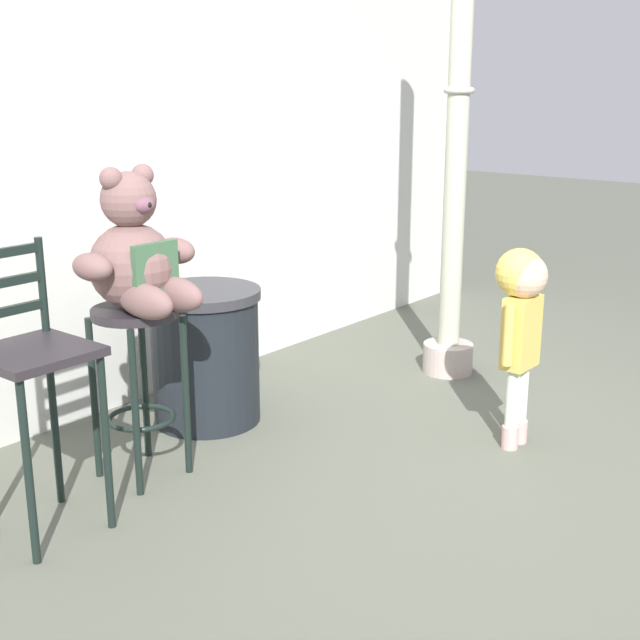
{
  "coord_description": "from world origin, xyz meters",
  "views": [
    {
      "loc": [
        -3.05,
        -1.68,
        1.75
      ],
      "look_at": [
        -0.07,
        0.75,
        0.67
      ],
      "focal_mm": 48.57,
      "sensor_mm": 36.0,
      "label": 1
    }
  ],
  "objects_px": {
    "child_walking": "(521,305)",
    "trash_bin": "(205,355)",
    "teddy_bear": "(136,258)",
    "bar_stool_with_teddy": "(138,358)",
    "bar_chair_empty": "(31,369)",
    "lamppost": "(455,183)"
  },
  "relations": [
    {
      "from": "child_walking",
      "to": "trash_bin",
      "type": "bearing_deg",
      "value": 43.19
    },
    {
      "from": "teddy_bear",
      "to": "bar_stool_with_teddy",
      "type": "bearing_deg",
      "value": 90.0
    },
    {
      "from": "teddy_bear",
      "to": "child_walking",
      "type": "xyz_separation_m",
      "value": [
        1.36,
        -1.12,
        -0.3
      ]
    },
    {
      "from": "teddy_bear",
      "to": "trash_bin",
      "type": "xyz_separation_m",
      "value": [
        0.64,
        0.28,
        -0.65
      ]
    },
    {
      "from": "child_walking",
      "to": "bar_chair_empty",
      "type": "bearing_deg",
      "value": 76.72
    },
    {
      "from": "teddy_bear",
      "to": "child_walking",
      "type": "relative_size",
      "value": 0.62
    },
    {
      "from": "trash_bin",
      "to": "bar_chair_empty",
      "type": "bearing_deg",
      "value": -164.88
    },
    {
      "from": "child_walking",
      "to": "trash_bin",
      "type": "relative_size",
      "value": 1.38
    },
    {
      "from": "lamppost",
      "to": "bar_chair_empty",
      "type": "bearing_deg",
      "value": 174.6
    },
    {
      "from": "bar_stool_with_teddy",
      "to": "teddy_bear",
      "type": "bearing_deg",
      "value": -90.0
    },
    {
      "from": "lamppost",
      "to": "bar_chair_empty",
      "type": "distance_m",
      "value": 2.74
    },
    {
      "from": "bar_chair_empty",
      "to": "lamppost",
      "type": "bearing_deg",
      "value": -5.4
    },
    {
      "from": "teddy_bear",
      "to": "lamppost",
      "type": "distance_m",
      "value": 2.14
    },
    {
      "from": "trash_bin",
      "to": "lamppost",
      "type": "bearing_deg",
      "value": -21.47
    },
    {
      "from": "bar_stool_with_teddy",
      "to": "trash_bin",
      "type": "bearing_deg",
      "value": 21.46
    },
    {
      "from": "child_walking",
      "to": "bar_chair_empty",
      "type": "relative_size",
      "value": 0.86
    },
    {
      "from": "bar_chair_empty",
      "to": "trash_bin",
      "type": "bearing_deg",
      "value": 15.12
    },
    {
      "from": "teddy_bear",
      "to": "lamppost",
      "type": "xyz_separation_m",
      "value": [
        2.11,
        -0.3,
        0.14
      ]
    },
    {
      "from": "bar_stool_with_teddy",
      "to": "lamppost",
      "type": "distance_m",
      "value": 2.22
    },
    {
      "from": "child_walking",
      "to": "bar_chair_empty",
      "type": "distance_m",
      "value": 2.21
    },
    {
      "from": "lamppost",
      "to": "bar_chair_empty",
      "type": "xyz_separation_m",
      "value": [
        -2.68,
        0.25,
        -0.48
      ]
    },
    {
      "from": "teddy_bear",
      "to": "bar_chair_empty",
      "type": "relative_size",
      "value": 0.53
    }
  ]
}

